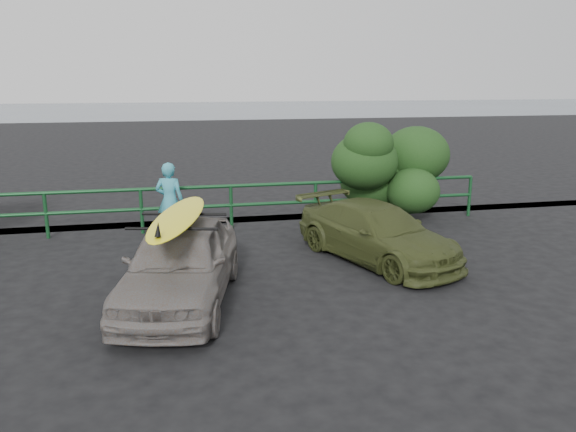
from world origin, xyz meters
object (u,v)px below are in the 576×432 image
sedan (180,263)px  surfboard (178,217)px  guardrail (187,209)px  man (170,201)px  olive_vehicle (377,233)px

sedan → surfboard: bearing=129.5°
guardrail → surfboard: (-0.24, -4.23, 0.84)m
guardrail → man: 0.76m
surfboard → man: bearing=105.0°
surfboard → olive_vehicle: bearing=33.1°
guardrail → olive_vehicle: (3.46, -2.87, 0.01)m
sedan → surfboard: size_ratio=1.27×
sedan → olive_vehicle: size_ratio=1.01×
sedan → guardrail: bearing=99.7°
man → olive_vehicle: bearing=166.9°
surfboard → sedan: bearing=-50.5°
man → surfboard: size_ratio=0.57×
olive_vehicle → man: size_ratio=2.21×
man → surfboard: (0.13, -3.64, 0.53)m
guardrail → surfboard: 4.32m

